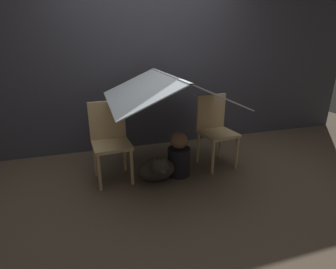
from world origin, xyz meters
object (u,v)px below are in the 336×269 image
Objects in this scene: chair_right at (215,127)px; person_front at (179,157)px; chair_left at (110,138)px; dog at (157,169)px.

person_front is (-0.54, -0.17, -0.26)m from chair_right.
dog is at bearing -34.55° from chair_left.
person_front is at bearing -17.25° from chair_left.
chair_right is 0.63m from person_front.
dog is (-0.84, -0.28, -0.33)m from chair_right.
chair_right is 0.94m from dog.
chair_left is at bearing 150.00° from dog.
chair_right is at bearing 17.60° from person_front.
chair_left is at bearing 167.31° from person_front.
dog is at bearing -160.59° from person_front.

